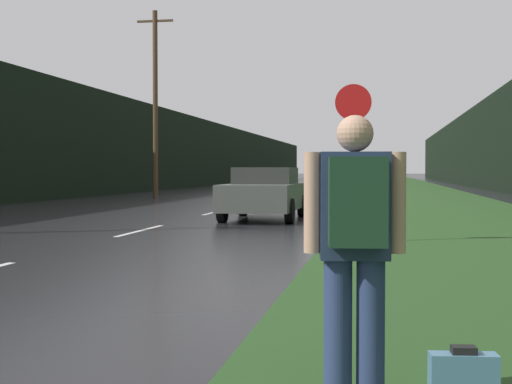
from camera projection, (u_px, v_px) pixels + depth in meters
name	position (u px, v px, depth m)	size (l,w,h in m)	color
grass_verge	(418.00, 194.00, 39.75)	(6.00, 240.00, 0.02)	#26471E
lane_stripe_c	(141.00, 231.00, 15.59)	(0.12, 3.00, 0.01)	silver
lane_stripe_d	(215.00, 212.00, 22.48)	(0.12, 3.00, 0.01)	silver
treeline_far_side	(171.00, 151.00, 52.54)	(2.00, 140.00, 5.51)	black
treeline_near_side	(501.00, 143.00, 48.45)	(2.00, 140.00, 6.32)	black
utility_pole_far	(155.00, 102.00, 34.77)	(1.80, 0.24, 9.10)	#4C3823
stop_sign	(353.00, 147.00, 12.87)	(0.66, 0.07, 2.88)	slate
hitchhiker_with_backpack	(355.00, 240.00, 3.93)	(0.56, 0.43, 1.63)	navy
car_passing_near	(265.00, 193.00, 19.21)	(1.92, 4.38, 1.40)	#4C514C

